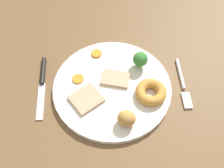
{
  "coord_description": "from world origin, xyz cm",
  "views": [
    {
      "loc": [
        3.09,
        37.01,
        63.76
      ],
      "look_at": [
        1.0,
        -1.43,
        6.0
      ],
      "focal_mm": 44.77,
      "sensor_mm": 36.0,
      "label": 1
    }
  ],
  "objects_px": {
    "carrot_coin_front": "(97,53)",
    "knife": "(42,82)",
    "broccoli_floret": "(140,60)",
    "fork": "(183,84)",
    "meat_slice_under": "(86,99)",
    "roast_potato_left": "(126,118)",
    "yorkshire_pudding": "(151,92)",
    "dinner_plate": "(112,88)",
    "meat_slice_main": "(117,78)",
    "carrot_coin_back": "(78,79)"
  },
  "relations": [
    {
      "from": "broccoli_floret",
      "to": "meat_slice_main",
      "type": "bearing_deg",
      "value": 32.97
    },
    {
      "from": "meat_slice_main",
      "to": "meat_slice_under",
      "type": "bearing_deg",
      "value": 35.62
    },
    {
      "from": "carrot_coin_front",
      "to": "dinner_plate",
      "type": "bearing_deg",
      "value": 108.74
    },
    {
      "from": "meat_slice_main",
      "to": "yorkshire_pudding",
      "type": "relative_size",
      "value": 0.92
    },
    {
      "from": "carrot_coin_front",
      "to": "fork",
      "type": "bearing_deg",
      "value": 154.66
    },
    {
      "from": "broccoli_floret",
      "to": "fork",
      "type": "distance_m",
      "value": 0.13
    },
    {
      "from": "carrot_coin_back",
      "to": "knife",
      "type": "distance_m",
      "value": 0.09
    },
    {
      "from": "carrot_coin_front",
      "to": "knife",
      "type": "distance_m",
      "value": 0.16
    },
    {
      "from": "carrot_coin_front",
      "to": "fork",
      "type": "relative_size",
      "value": 0.18
    },
    {
      "from": "broccoli_floret",
      "to": "dinner_plate",
      "type": "bearing_deg",
      "value": 38.55
    },
    {
      "from": "roast_potato_left",
      "to": "meat_slice_under",
      "type": "bearing_deg",
      "value": -35.69
    },
    {
      "from": "meat_slice_under",
      "to": "broccoli_floret",
      "type": "height_order",
      "value": "broccoli_floret"
    },
    {
      "from": "knife",
      "to": "yorkshire_pudding",
      "type": "bearing_deg",
      "value": 76.7
    },
    {
      "from": "carrot_coin_back",
      "to": "broccoli_floret",
      "type": "height_order",
      "value": "broccoli_floret"
    },
    {
      "from": "roast_potato_left",
      "to": "carrot_coin_front",
      "type": "bearing_deg",
      "value": -73.04
    },
    {
      "from": "broccoli_floret",
      "to": "fork",
      "type": "bearing_deg",
      "value": 151.6
    },
    {
      "from": "meat_slice_main",
      "to": "dinner_plate",
      "type": "bearing_deg",
      "value": 55.78
    },
    {
      "from": "carrot_coin_front",
      "to": "broccoli_floret",
      "type": "xyz_separation_m",
      "value": [
        -0.11,
        0.05,
        0.02
      ]
    },
    {
      "from": "carrot_coin_front",
      "to": "broccoli_floret",
      "type": "relative_size",
      "value": 0.59
    },
    {
      "from": "yorkshire_pudding",
      "to": "broccoli_floret",
      "type": "xyz_separation_m",
      "value": [
        0.02,
        -0.09,
        0.01
      ]
    },
    {
      "from": "yorkshire_pudding",
      "to": "dinner_plate",
      "type": "bearing_deg",
      "value": -17.95
    },
    {
      "from": "dinner_plate",
      "to": "carrot_coin_back",
      "type": "distance_m",
      "value": 0.09
    },
    {
      "from": "carrot_coin_front",
      "to": "broccoli_floret",
      "type": "distance_m",
      "value": 0.12
    },
    {
      "from": "meat_slice_main",
      "to": "carrot_coin_back",
      "type": "height_order",
      "value": "meat_slice_main"
    },
    {
      "from": "dinner_plate",
      "to": "broccoli_floret",
      "type": "distance_m",
      "value": 0.1
    },
    {
      "from": "roast_potato_left",
      "to": "yorkshire_pudding",
      "type": "bearing_deg",
      "value": -132.82
    },
    {
      "from": "dinner_plate",
      "to": "meat_slice_main",
      "type": "relative_size",
      "value": 4.25
    },
    {
      "from": "dinner_plate",
      "to": "carrot_coin_front",
      "type": "distance_m",
      "value": 0.11
    },
    {
      "from": "roast_potato_left",
      "to": "meat_slice_main",
      "type": "bearing_deg",
      "value": -83.63
    },
    {
      "from": "broccoli_floret",
      "to": "knife",
      "type": "xyz_separation_m",
      "value": [
        0.26,
        0.03,
        -0.04
      ]
    },
    {
      "from": "meat_slice_main",
      "to": "roast_potato_left",
      "type": "height_order",
      "value": "roast_potato_left"
    },
    {
      "from": "carrot_coin_front",
      "to": "broccoli_floret",
      "type": "bearing_deg",
      "value": 157.72
    },
    {
      "from": "knife",
      "to": "meat_slice_under",
      "type": "bearing_deg",
      "value": 59.4
    },
    {
      "from": "carrot_coin_front",
      "to": "carrot_coin_back",
      "type": "bearing_deg",
      "value": 58.55
    },
    {
      "from": "meat_slice_main",
      "to": "knife",
      "type": "xyz_separation_m",
      "value": [
        0.19,
        -0.01,
        -0.01
      ]
    },
    {
      "from": "carrot_coin_front",
      "to": "meat_slice_under",
      "type": "bearing_deg",
      "value": 78.82
    },
    {
      "from": "meat_slice_main",
      "to": "carrot_coin_back",
      "type": "relative_size",
      "value": 2.44
    },
    {
      "from": "meat_slice_under",
      "to": "roast_potato_left",
      "type": "bearing_deg",
      "value": 144.31
    },
    {
      "from": "yorkshire_pudding",
      "to": "fork",
      "type": "bearing_deg",
      "value": -159.73
    },
    {
      "from": "meat_slice_under",
      "to": "carrot_coin_back",
      "type": "relative_size",
      "value": 2.41
    },
    {
      "from": "meat_slice_main",
      "to": "knife",
      "type": "bearing_deg",
      "value": -2.91
    },
    {
      "from": "broccoli_floret",
      "to": "knife",
      "type": "bearing_deg",
      "value": 6.84
    },
    {
      "from": "dinner_plate",
      "to": "yorkshire_pudding",
      "type": "bearing_deg",
      "value": 162.05
    },
    {
      "from": "meat_slice_main",
      "to": "carrot_coin_front",
      "type": "bearing_deg",
      "value": -60.0
    },
    {
      "from": "meat_slice_under",
      "to": "yorkshire_pudding",
      "type": "relative_size",
      "value": 0.91
    },
    {
      "from": "carrot_coin_back",
      "to": "broccoli_floret",
      "type": "relative_size",
      "value": 0.62
    },
    {
      "from": "roast_potato_left",
      "to": "fork",
      "type": "distance_m",
      "value": 0.19
    },
    {
      "from": "dinner_plate",
      "to": "yorkshire_pudding",
      "type": "xyz_separation_m",
      "value": [
        -0.09,
        0.03,
        0.02
      ]
    },
    {
      "from": "dinner_plate",
      "to": "carrot_coin_back",
      "type": "xyz_separation_m",
      "value": [
        0.09,
        -0.03,
        0.01
      ]
    },
    {
      "from": "meat_slice_main",
      "to": "roast_potato_left",
      "type": "distance_m",
      "value": 0.12
    }
  ]
}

